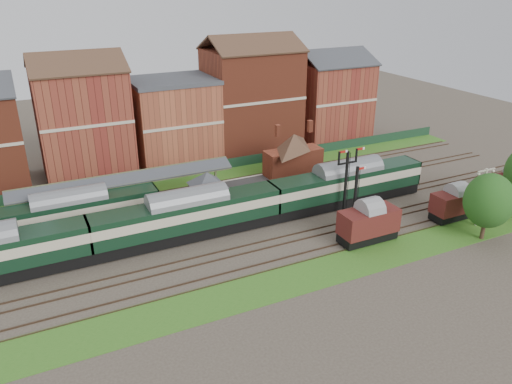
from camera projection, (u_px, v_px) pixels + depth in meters
name	position (u px, v px, depth m)	size (l,w,h in m)	color
ground	(244.00, 226.00, 57.02)	(160.00, 160.00, 0.00)	#473D33
grass_back	(196.00, 179.00, 70.21)	(90.00, 4.50, 0.06)	#2D6619
grass_front	(297.00, 278.00, 47.11)	(90.00, 5.00, 0.06)	#2D6619
fence	(191.00, 170.00, 71.58)	(90.00, 0.12, 1.50)	#193823
platform	(176.00, 199.00, 62.86)	(55.00, 3.40, 1.00)	#2D2D2D
signal_box	(208.00, 195.00, 57.23)	(5.40, 5.40, 6.00)	#657956
brick_hut	(270.00, 198.00, 61.23)	(3.20, 2.64, 2.94)	maroon
station_building	(293.00, 153.00, 68.31)	(8.10, 8.10, 5.90)	#963E26
canopy	(124.00, 176.00, 58.83)	(26.00, 3.89, 4.08)	#515837
semaphore_bracket	(346.00, 179.00, 57.95)	(3.60, 0.25, 8.18)	black
semaphore_siding	(355.00, 200.00, 53.61)	(1.23, 0.25, 8.00)	black
yard_lamp	(482.00, 194.00, 55.57)	(2.60, 0.22, 7.00)	beige
town_backdrop	(173.00, 116.00, 74.80)	(69.00, 10.00, 16.00)	#963E26
dmu_train	(188.00, 215.00, 53.32)	(61.87, 3.25, 4.75)	black
platform_railcar	(71.00, 213.00, 54.29)	(18.98, 2.99, 4.37)	black
goods_van_a	(368.00, 223.00, 52.92)	(6.41, 2.78, 3.89)	black
goods_van_b	(455.00, 203.00, 58.03)	(5.78, 2.50, 3.50)	black
tree_far	(489.00, 201.00, 52.45)	(5.16, 5.16, 7.53)	#382619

